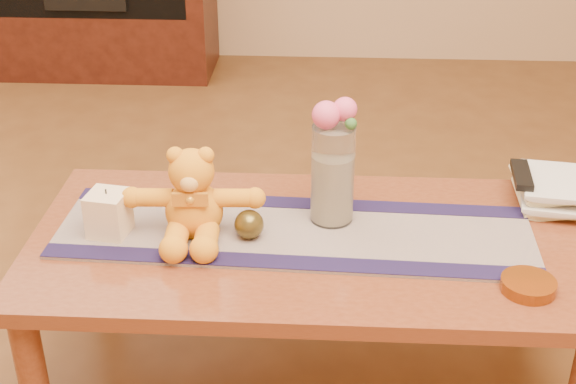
# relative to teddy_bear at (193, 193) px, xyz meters

# --- Properties ---
(floor) EXTENTS (5.50, 5.50, 0.00)m
(floor) POSITION_rel_teddy_bear_xyz_m (0.28, -0.00, -0.57)
(floor) COLOR brown
(floor) RESTS_ON ground
(coffee_table_top) EXTENTS (1.40, 0.70, 0.04)m
(coffee_table_top) POSITION_rel_teddy_bear_xyz_m (0.28, -0.00, -0.14)
(coffee_table_top) COLOR #5E2916
(coffee_table_top) RESTS_ON floor
(table_leg_fl) EXTENTS (0.07, 0.07, 0.41)m
(table_leg_fl) POSITION_rel_teddy_bear_xyz_m (-0.36, -0.29, -0.36)
(table_leg_fl) COLOR #5E2916
(table_leg_fl) RESTS_ON floor
(table_leg_bl) EXTENTS (0.07, 0.07, 0.41)m
(table_leg_bl) POSITION_rel_teddy_bear_xyz_m (-0.36, 0.29, -0.36)
(table_leg_bl) COLOR #5E2916
(table_leg_bl) RESTS_ON floor
(table_leg_br) EXTENTS (0.07, 0.07, 0.41)m
(table_leg_br) POSITION_rel_teddy_bear_xyz_m (0.92, 0.29, -0.36)
(table_leg_br) COLOR #5E2916
(table_leg_br) RESTS_ON floor
(persian_runner) EXTENTS (1.21, 0.39, 0.01)m
(persian_runner) POSITION_rel_teddy_bear_xyz_m (0.25, 0.02, -0.12)
(persian_runner) COLOR #1B1C4C
(persian_runner) RESTS_ON coffee_table_top
(runner_border_near) EXTENTS (1.20, 0.10, 0.00)m
(runner_border_near) POSITION_rel_teddy_bear_xyz_m (0.24, -0.13, -0.11)
(runner_border_near) COLOR #191238
(runner_border_near) RESTS_ON persian_runner
(runner_border_far) EXTENTS (1.20, 0.10, 0.00)m
(runner_border_far) POSITION_rel_teddy_bear_xyz_m (0.26, 0.16, -0.11)
(runner_border_far) COLOR #191238
(runner_border_far) RESTS_ON persian_runner
(teddy_bear) EXTENTS (0.34, 0.28, 0.22)m
(teddy_bear) POSITION_rel_teddy_bear_xyz_m (0.00, 0.00, 0.00)
(teddy_bear) COLOR orange
(teddy_bear) RESTS_ON persian_runner
(pillar_candle) EXTENTS (0.11, 0.11, 0.11)m
(pillar_candle) POSITION_rel_teddy_bear_xyz_m (-0.21, -0.02, -0.06)
(pillar_candle) COLOR beige
(pillar_candle) RESTS_ON persian_runner
(candle_wick) EXTENTS (0.00, 0.00, 0.01)m
(candle_wick) POSITION_rel_teddy_bear_xyz_m (-0.21, -0.02, 0.01)
(candle_wick) COLOR black
(candle_wick) RESTS_ON pillar_candle
(glass_vase) EXTENTS (0.11, 0.11, 0.26)m
(glass_vase) POSITION_rel_teddy_bear_xyz_m (0.34, 0.08, 0.02)
(glass_vase) COLOR silver
(glass_vase) RESTS_ON persian_runner
(potpourri_fill) EXTENTS (0.09, 0.09, 0.18)m
(potpourri_fill) POSITION_rel_teddy_bear_xyz_m (0.34, 0.08, -0.02)
(potpourri_fill) COLOR beige
(potpourri_fill) RESTS_ON glass_vase
(rose_left) EXTENTS (0.07, 0.07, 0.07)m
(rose_left) POSITION_rel_teddy_bear_xyz_m (0.32, 0.07, 0.18)
(rose_left) COLOR #E65183
(rose_left) RESTS_ON glass_vase
(rose_right) EXTENTS (0.06, 0.06, 0.06)m
(rose_right) POSITION_rel_teddy_bear_xyz_m (0.37, 0.09, 0.19)
(rose_right) COLOR #E65183
(rose_right) RESTS_ON glass_vase
(blue_flower_back) EXTENTS (0.04, 0.04, 0.04)m
(blue_flower_back) POSITION_rel_teddy_bear_xyz_m (0.35, 0.12, 0.18)
(blue_flower_back) COLOR #4A52A2
(blue_flower_back) RESTS_ON glass_vase
(blue_flower_side) EXTENTS (0.04, 0.04, 0.04)m
(blue_flower_side) POSITION_rel_teddy_bear_xyz_m (0.31, 0.10, 0.17)
(blue_flower_side) COLOR #4A52A2
(blue_flower_side) RESTS_ON glass_vase
(leaf_sprig) EXTENTS (0.03, 0.03, 0.03)m
(leaf_sprig) POSITION_rel_teddy_bear_xyz_m (0.38, 0.06, 0.17)
(leaf_sprig) COLOR #33662D
(leaf_sprig) RESTS_ON glass_vase
(bronze_ball) EXTENTS (0.08, 0.08, 0.07)m
(bronze_ball) POSITION_rel_teddy_bear_xyz_m (0.14, -0.02, -0.07)
(bronze_ball) COLOR #4D4119
(bronze_ball) RESTS_ON persian_runner
(book_bottom) EXTENTS (0.17, 0.23, 0.02)m
(book_bottom) POSITION_rel_teddy_bear_xyz_m (0.85, 0.22, -0.11)
(book_bottom) COLOR #F6EFBE
(book_bottom) RESTS_ON coffee_table_top
(book_lower) EXTENTS (0.20, 0.25, 0.02)m
(book_lower) POSITION_rel_teddy_bear_xyz_m (0.85, 0.22, -0.09)
(book_lower) COLOR #F6EFBE
(book_lower) RESTS_ON book_bottom
(book_upper) EXTENTS (0.17, 0.23, 0.02)m
(book_upper) POSITION_rel_teddy_bear_xyz_m (0.84, 0.23, -0.07)
(book_upper) COLOR #F6EFBE
(book_upper) RESTS_ON book_lower
(book_top) EXTENTS (0.19, 0.25, 0.02)m
(book_top) POSITION_rel_teddy_bear_xyz_m (0.85, 0.22, -0.05)
(book_top) COLOR #F6EFBE
(book_top) RESTS_ON book_upper
(tv_remote) EXTENTS (0.06, 0.16, 0.02)m
(tv_remote) POSITION_rel_teddy_bear_xyz_m (0.85, 0.21, -0.03)
(tv_remote) COLOR black
(tv_remote) RESTS_ON book_top
(amber_dish) EXTENTS (0.13, 0.13, 0.03)m
(amber_dish) POSITION_rel_teddy_bear_xyz_m (0.79, -0.20, -0.11)
(amber_dish) COLOR #BF5914
(amber_dish) RESTS_ON coffee_table_top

